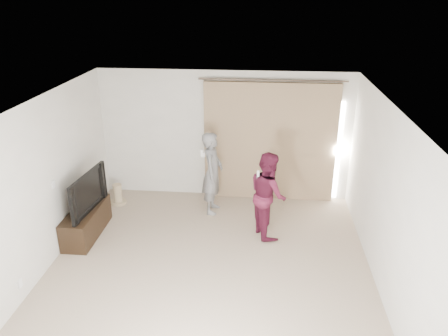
{
  "coord_description": "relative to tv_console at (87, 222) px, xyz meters",
  "views": [
    {
      "loc": [
        0.76,
        -5.52,
        4.07
      ],
      "look_at": [
        0.13,
        1.2,
        1.25
      ],
      "focal_mm": 35.0,
      "sensor_mm": 36.0,
      "label": 1
    }
  ],
  "objects": [
    {
      "name": "floor",
      "position": [
        2.27,
        -0.91,
        -0.25
      ],
      "size": [
        5.5,
        5.5,
        0.0
      ],
      "primitive_type": "plane",
      "color": "tan",
      "rests_on": "ground"
    },
    {
      "name": "wall_back",
      "position": [
        2.27,
        1.84,
        1.05
      ],
      "size": [
        5.0,
        0.04,
        2.6
      ],
      "primitive_type": "cube",
      "color": "beige",
      "rests_on": "ground"
    },
    {
      "name": "wall_left",
      "position": [
        -0.23,
        -0.91,
        1.05
      ],
      "size": [
        0.04,
        5.5,
        2.6
      ],
      "color": "beige",
      "rests_on": "ground"
    },
    {
      "name": "ceiling",
      "position": [
        2.27,
        -0.91,
        2.35
      ],
      "size": [
        5.0,
        5.5,
        0.01
      ],
      "primitive_type": "cube",
      "color": "silver",
      "rests_on": "wall_back"
    },
    {
      "name": "curtain",
      "position": [
        3.18,
        1.78,
        0.95
      ],
      "size": [
        2.8,
        0.11,
        2.46
      ],
      "color": "tan",
      "rests_on": "ground"
    },
    {
      "name": "tv_console",
      "position": [
        0.0,
        0.0,
        0.0
      ],
      "size": [
        0.45,
        1.29,
        0.5
      ],
      "primitive_type": "cube",
      "color": "black",
      "rests_on": "ground"
    },
    {
      "name": "tv",
      "position": [
        0.0,
        0.0,
        0.59
      ],
      "size": [
        0.27,
        1.2,
        0.68
      ],
      "primitive_type": "imported",
      "rotation": [
        0.0,
        0.0,
        1.47
      ],
      "color": "black",
      "rests_on": "tv_console"
    },
    {
      "name": "scratching_post",
      "position": [
        0.17,
        1.21,
        -0.08
      ],
      "size": [
        0.31,
        0.31,
        0.42
      ],
      "color": "tan",
      "rests_on": "ground"
    },
    {
      "name": "person_man",
      "position": [
        2.1,
        1.08,
        0.55
      ],
      "size": [
        0.43,
        0.61,
        1.6
      ],
      "color": "slate",
      "rests_on": "ground"
    },
    {
      "name": "person_woman",
      "position": [
        3.15,
        0.34,
        0.51
      ],
      "size": [
        0.81,
        0.9,
        1.53
      ],
      "color": "#53152C",
      "rests_on": "ground"
    }
  ]
}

